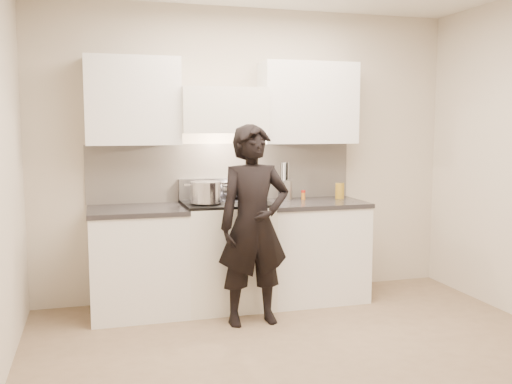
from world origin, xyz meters
TOP-DOWN VIEW (x-y plane):
  - ground_plane at (0.00, 0.00)m, footprint 4.00×4.00m
  - room_shell at (-0.06, 0.37)m, footprint 4.04×3.54m
  - stove at (-0.30, 1.42)m, footprint 0.76×0.65m
  - counter_right at (0.53, 1.43)m, footprint 0.92×0.67m
  - counter_left at (-1.08, 1.43)m, footprint 0.82×0.67m
  - wok at (-0.16, 1.56)m, footprint 0.31×0.39m
  - stock_pot at (-0.50, 1.32)m, footprint 0.39×0.29m
  - utensil_crock at (0.31, 1.59)m, footprint 0.13×0.13m
  - spice_jar at (0.48, 1.55)m, footprint 0.04×0.04m
  - oil_glass at (0.85, 1.54)m, footprint 0.09×0.09m
  - person at (-0.19, 0.91)m, footprint 0.61×0.41m

SIDE VIEW (x-z plane):
  - ground_plane at x=0.00m, z-range 0.00..0.00m
  - counter_right at x=0.53m, z-range 0.00..0.92m
  - counter_left at x=-1.08m, z-range 0.00..0.92m
  - stove at x=-0.30m, z-range 0.00..0.95m
  - person at x=-0.19m, z-range 0.00..1.63m
  - spice_jar at x=0.48m, z-range 0.92..1.01m
  - oil_glass at x=0.85m, z-range 0.92..1.07m
  - utensil_crock at x=0.31m, z-range 0.85..1.21m
  - wok at x=-0.16m, z-range 0.92..1.17m
  - stock_pot at x=-0.50m, z-range 0.96..1.14m
  - room_shell at x=-0.06m, z-range 0.25..2.95m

